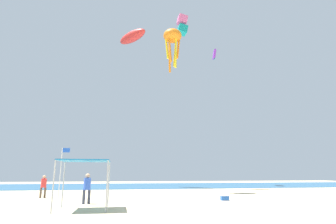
{
  "coord_description": "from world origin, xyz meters",
  "views": [
    {
      "loc": [
        -3.54,
        -15.71,
        1.89
      ],
      "look_at": [
        1.75,
        13.49,
        8.7
      ],
      "focal_mm": 28.85,
      "sensor_mm": 36.0,
      "label": 1
    }
  ],
  "objects_px": {
    "kite_parafoil_purple": "(214,55)",
    "kite_octopus_orange": "(172,38)",
    "kite_box_pink": "(182,25)",
    "person_leftmost": "(44,184)",
    "canopy_tent": "(85,163)",
    "cooler_box": "(225,198)",
    "kite_inflatable_red": "(132,37)",
    "person_near_tent": "(87,186)",
    "banner_flag": "(62,168)"
  },
  "relations": [
    {
      "from": "cooler_box",
      "to": "kite_box_pink",
      "type": "bearing_deg",
      "value": 87.97
    },
    {
      "from": "kite_box_pink",
      "to": "person_near_tent",
      "type": "bearing_deg",
      "value": -36.93
    },
    {
      "from": "cooler_box",
      "to": "kite_parafoil_purple",
      "type": "relative_size",
      "value": 0.11
    },
    {
      "from": "banner_flag",
      "to": "cooler_box",
      "type": "height_order",
      "value": "banner_flag"
    },
    {
      "from": "kite_box_pink",
      "to": "kite_parafoil_purple",
      "type": "xyz_separation_m",
      "value": [
        8.24,
        9.44,
        0.38
      ]
    },
    {
      "from": "kite_octopus_orange",
      "to": "person_near_tent",
      "type": "bearing_deg",
      "value": -121.74
    },
    {
      "from": "person_near_tent",
      "to": "banner_flag",
      "type": "distance_m",
      "value": 4.69
    },
    {
      "from": "kite_octopus_orange",
      "to": "kite_parafoil_purple",
      "type": "xyz_separation_m",
      "value": [
        10.91,
        15.59,
        5.93
      ]
    },
    {
      "from": "cooler_box",
      "to": "banner_flag",
      "type": "bearing_deg",
      "value": 164.9
    },
    {
      "from": "cooler_box",
      "to": "person_near_tent",
      "type": "bearing_deg",
      "value": -176.57
    },
    {
      "from": "cooler_box",
      "to": "kite_inflatable_red",
      "type": "distance_m",
      "value": 31.43
    },
    {
      "from": "person_near_tent",
      "to": "kite_inflatable_red",
      "type": "xyz_separation_m",
      "value": [
        3.34,
        20.87,
        22.2
      ]
    },
    {
      "from": "kite_parafoil_purple",
      "to": "kite_octopus_orange",
      "type": "bearing_deg",
      "value": -17.13
    },
    {
      "from": "person_near_tent",
      "to": "banner_flag",
      "type": "bearing_deg",
      "value": -80.75
    },
    {
      "from": "cooler_box",
      "to": "kite_box_pink",
      "type": "height_order",
      "value": "kite_box_pink"
    },
    {
      "from": "kite_octopus_orange",
      "to": "kite_box_pink",
      "type": "bearing_deg",
      "value": 74.81
    },
    {
      "from": "kite_box_pink",
      "to": "canopy_tent",
      "type": "bearing_deg",
      "value": -31.95
    },
    {
      "from": "kite_octopus_orange",
      "to": "canopy_tent",
      "type": "bearing_deg",
      "value": -113.39
    },
    {
      "from": "canopy_tent",
      "to": "kite_inflatable_red",
      "type": "xyz_separation_m",
      "value": [
        3.21,
        23.91,
        20.86
      ]
    },
    {
      "from": "person_leftmost",
      "to": "kite_box_pink",
      "type": "xyz_separation_m",
      "value": [
        14.12,
        10.03,
        21.69
      ]
    },
    {
      "from": "canopy_tent",
      "to": "kite_box_pink",
      "type": "xyz_separation_m",
      "value": [
        10.06,
        18.17,
        20.27
      ]
    },
    {
      "from": "cooler_box",
      "to": "kite_box_pink",
      "type": "xyz_separation_m",
      "value": [
        0.52,
        14.55,
        22.56
      ]
    },
    {
      "from": "person_near_tent",
      "to": "kite_octopus_orange",
      "type": "height_order",
      "value": "kite_octopus_orange"
    },
    {
      "from": "banner_flag",
      "to": "cooler_box",
      "type": "bearing_deg",
      "value": -15.1
    },
    {
      "from": "canopy_tent",
      "to": "kite_parafoil_purple",
      "type": "distance_m",
      "value": 39.03
    },
    {
      "from": "kite_parafoil_purple",
      "to": "person_near_tent",
      "type": "bearing_deg",
      "value": -19.03
    },
    {
      "from": "person_near_tent",
      "to": "cooler_box",
      "type": "height_order",
      "value": "person_near_tent"
    },
    {
      "from": "canopy_tent",
      "to": "cooler_box",
      "type": "relative_size",
      "value": 4.67
    },
    {
      "from": "person_leftmost",
      "to": "kite_inflatable_red",
      "type": "relative_size",
      "value": 0.3
    },
    {
      "from": "canopy_tent",
      "to": "cooler_box",
      "type": "distance_m",
      "value": 10.46
    },
    {
      "from": "person_leftmost",
      "to": "banner_flag",
      "type": "height_order",
      "value": "banner_flag"
    },
    {
      "from": "person_near_tent",
      "to": "kite_parafoil_purple",
      "type": "bearing_deg",
      "value": -149.76
    },
    {
      "from": "canopy_tent",
      "to": "cooler_box",
      "type": "height_order",
      "value": "canopy_tent"
    },
    {
      "from": "kite_box_pink",
      "to": "kite_parafoil_purple",
      "type": "bearing_deg",
      "value": 135.89
    },
    {
      "from": "cooler_box",
      "to": "kite_octopus_orange",
      "type": "xyz_separation_m",
      "value": [
        -2.15,
        8.4,
        17.01
      ]
    },
    {
      "from": "person_leftmost",
      "to": "kite_box_pink",
      "type": "relative_size",
      "value": 0.61
    },
    {
      "from": "person_near_tent",
      "to": "kite_inflatable_red",
      "type": "distance_m",
      "value": 30.66
    },
    {
      "from": "kite_box_pink",
      "to": "cooler_box",
      "type": "bearing_deg",
      "value": -5.0
    },
    {
      "from": "kite_inflatable_red",
      "to": "kite_box_pink",
      "type": "relative_size",
      "value": 2.0
    },
    {
      "from": "kite_inflatable_red",
      "to": "kite_octopus_orange",
      "type": "height_order",
      "value": "kite_inflatable_red"
    },
    {
      "from": "banner_flag",
      "to": "kite_box_pink",
      "type": "distance_m",
      "value": 26.51
    },
    {
      "from": "canopy_tent",
      "to": "cooler_box",
      "type": "bearing_deg",
      "value": 20.74
    },
    {
      "from": "canopy_tent",
      "to": "person_leftmost",
      "type": "xyz_separation_m",
      "value": [
        -4.06,
        8.13,
        -1.42
      ]
    },
    {
      "from": "person_near_tent",
      "to": "person_leftmost",
      "type": "xyz_separation_m",
      "value": [
        -3.93,
        5.1,
        -0.08
      ]
    },
    {
      "from": "kite_parafoil_purple",
      "to": "banner_flag",
      "type": "bearing_deg",
      "value": -27.31
    },
    {
      "from": "canopy_tent",
      "to": "person_leftmost",
      "type": "bearing_deg",
      "value": 116.52
    },
    {
      "from": "person_leftmost",
      "to": "kite_box_pink",
      "type": "bearing_deg",
      "value": 10.75
    },
    {
      "from": "person_leftmost",
      "to": "kite_parafoil_purple",
      "type": "distance_m",
      "value": 36.96
    },
    {
      "from": "person_leftmost",
      "to": "cooler_box",
      "type": "bearing_deg",
      "value": -43.01
    },
    {
      "from": "canopy_tent",
      "to": "banner_flag",
      "type": "relative_size",
      "value": 0.68
    }
  ]
}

